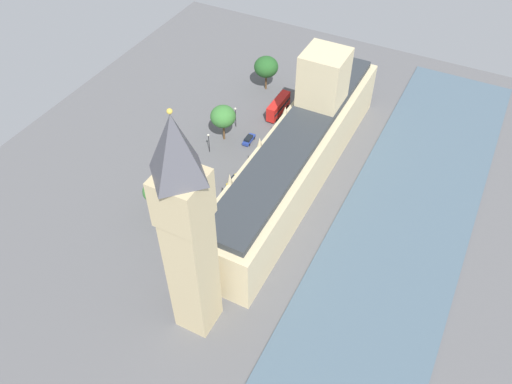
{
  "coord_description": "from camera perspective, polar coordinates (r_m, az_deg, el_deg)",
  "views": [
    {
      "loc": [
        -35.26,
        86.11,
        88.1
      ],
      "look_at": [
        1.0,
        15.3,
        8.15
      ],
      "focal_mm": 36.15,
      "sensor_mm": 36.0,
      "label": 1
    }
  ],
  "objects": [
    {
      "name": "street_lamp_corner",
      "position": [
        133.05,
        -5.26,
        5.81
      ],
      "size": [
        0.56,
        0.56,
        5.91
      ],
      "color": "black",
      "rests_on": "ground"
    },
    {
      "name": "ground_plane",
      "position": [
        128.14,
        3.52,
        1.6
      ],
      "size": [
        145.54,
        145.54,
        0.0
      ],
      "primitive_type": "plane",
      "color": "#565659"
    },
    {
      "name": "clock_tower",
      "position": [
        82.86,
        -7.63,
        -4.39
      ],
      "size": [
        7.55,
        7.55,
        49.51
      ],
      "color": "tan",
      "rests_on": "ground"
    },
    {
      "name": "river_thames",
      "position": [
        123.23,
        16.22,
        -2.77
      ],
      "size": [
        28.74,
        130.98,
        0.25
      ],
      "primitive_type": "cube",
      "color": "#475B6B",
      "rests_on": "ground"
    },
    {
      "name": "plane_tree_trailing",
      "position": [
        115.95,
        -11.09,
        0.07
      ],
      "size": [
        5.61,
        5.61,
        9.98
      ],
      "color": "brown",
      "rests_on": "ground"
    },
    {
      "name": "street_lamp_midblock",
      "position": [
        140.97,
        -2.28,
        8.67
      ],
      "size": [
        0.56,
        0.56,
        6.27
      ],
      "color": "black",
      "rests_on": "ground"
    },
    {
      "name": "car_yellow_cab_leading",
      "position": [
        125.96,
        -2.48,
        1.27
      ],
      "size": [
        1.97,
        4.52,
        1.74
      ],
      "rotation": [
        0.0,
        0.0,
        3.1
      ],
      "color": "gold",
      "rests_on": "ground"
    },
    {
      "name": "car_blue_opposite_hall",
      "position": [
        137.72,
        -0.8,
        5.85
      ],
      "size": [
        1.96,
        4.78,
        1.74
      ],
      "rotation": [
        0.0,
        0.0,
        3.17
      ],
      "color": "navy",
      "rests_on": "ground"
    },
    {
      "name": "double_decker_bus_under_trees",
      "position": [
        146.71,
        2.49,
        9.47
      ],
      "size": [
        2.69,
        10.51,
        4.75
      ],
      "rotation": [
        0.0,
        0.0,
        3.14
      ],
      "color": "red",
      "rests_on": "ground"
    },
    {
      "name": "plane_tree_kerbside",
      "position": [
        154.43,
        1.13,
        13.67
      ],
      "size": [
        7.08,
        7.08,
        10.54
      ],
      "color": "brown",
      "rests_on": "ground"
    },
    {
      "name": "parliament_building",
      "position": [
        123.43,
        4.94,
        4.76
      ],
      "size": [
        13.87,
        75.54,
        28.19
      ],
      "color": "#CCBA8E",
      "rests_on": "ground"
    },
    {
      "name": "pedestrian_by_river_gate",
      "position": [
        132.29,
        1.42,
        3.8
      ],
      "size": [
        0.63,
        0.69,
        1.66
      ],
      "rotation": [
        0.0,
        0.0,
        2.61
      ],
      "color": "gray",
      "rests_on": "ground"
    },
    {
      "name": "plane_tree_near_tower",
      "position": [
        135.02,
        -3.67,
        8.34
      ],
      "size": [
        6.65,
        6.65,
        10.26
      ],
      "color": "brown",
      "rests_on": "ground"
    }
  ]
}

